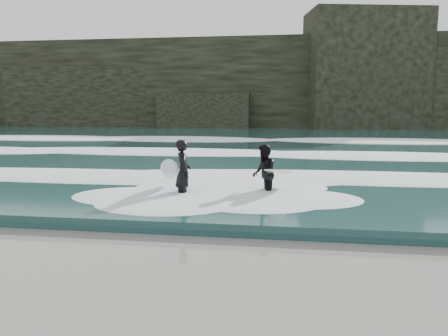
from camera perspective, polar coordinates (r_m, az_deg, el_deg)
The scene contains 8 objects.
ground at distance 6.55m, azimuth -3.85°, elevation -16.91°, with size 120.00×120.00×0.00m, color #886459.
sea at distance 34.91m, azimuth 6.42°, elevation 3.91°, with size 90.00×52.00×0.30m, color #1C4340.
headland at distance 51.85m, azimuth 7.25°, elevation 10.68°, with size 70.00×9.00×10.00m, color black.
foam_near at distance 15.03m, azimuth 3.51°, elevation -0.86°, with size 60.00×3.20×0.20m, color white.
foam_mid at distance 21.95m, azimuth 5.13°, elevation 2.07°, with size 60.00×4.00×0.24m, color white.
foam_far at distance 30.90m, azimuth 6.15°, elevation 3.91°, with size 60.00×4.80×0.30m, color white.
surfer_left at distance 12.37m, azimuth -5.63°, elevation -0.45°, with size 1.20×1.88×1.82m.
surfer_right at distance 12.57m, azimuth 5.47°, elevation -0.68°, with size 1.36×2.04×1.66m.
Camera 1 is at (1.30, -5.79, 2.79)m, focal length 35.00 mm.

